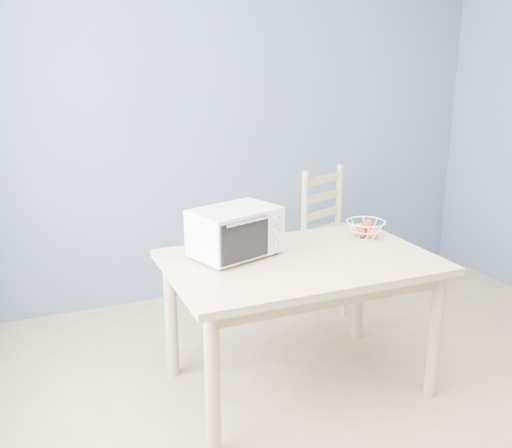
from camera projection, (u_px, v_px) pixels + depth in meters
name	position (u px, v px, depth m)	size (l,w,h in m)	color
room	(443.00, 181.00, 2.25)	(4.01, 4.51, 2.61)	tan
dining_table	(300.00, 276.00, 3.03)	(1.40, 0.90, 0.75)	#D0B87C
toaster_oven	(233.00, 232.00, 2.99)	(0.52, 0.44, 0.26)	silver
fruit_basket	(366.00, 229.00, 3.33)	(0.30, 0.30, 0.12)	white
dining_chair	(337.00, 237.00, 4.24)	(0.59, 0.59, 0.99)	#D0B87C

